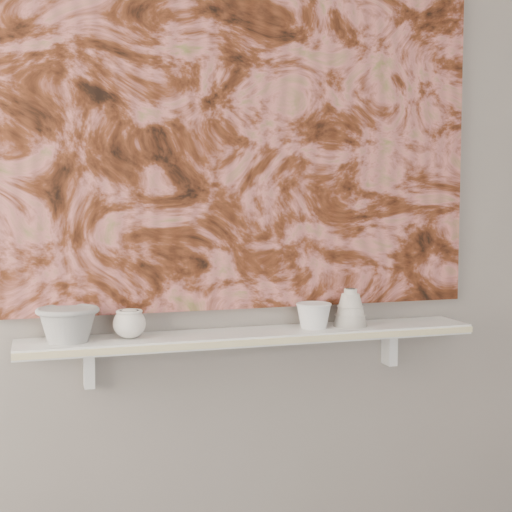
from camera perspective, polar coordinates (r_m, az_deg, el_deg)
name	(u,v)px	position (r m, az deg, el deg)	size (l,w,h in m)	color
wall_back	(246,193)	(2.23, -0.81, 5.05)	(3.60, 3.60, 0.00)	gray
shelf	(255,336)	(2.18, -0.08, -6.43)	(1.40, 0.18, 0.03)	silver
shelf_stripe	(264,342)	(2.09, 0.67, -6.89)	(1.40, 0.01, 0.02)	beige
bracket_left	(89,367)	(2.17, -13.22, -8.62)	(0.03, 0.06, 0.12)	silver
bracket_right	(389,347)	(2.44, 10.62, -7.15)	(0.03, 0.06, 0.12)	silver
painting	(247,131)	(2.23, -0.70, 9.95)	(1.50, 0.03, 1.10)	#5B2914
house_motif	(380,230)	(2.38, 9.85, 2.10)	(0.09, 0.00, 0.08)	black
bowl_grey	(68,324)	(2.07, -14.82, -5.27)	(0.18, 0.18, 0.10)	gray
cup_cream	(129,324)	(2.09, -10.09, -5.34)	(0.09, 0.09, 0.09)	silver
bell_vessel	(350,307)	(2.28, 7.56, -4.10)	(0.11, 0.11, 0.12)	beige
bowl_white	(314,315)	(2.23, 4.64, -4.75)	(0.11, 0.11, 0.08)	silver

